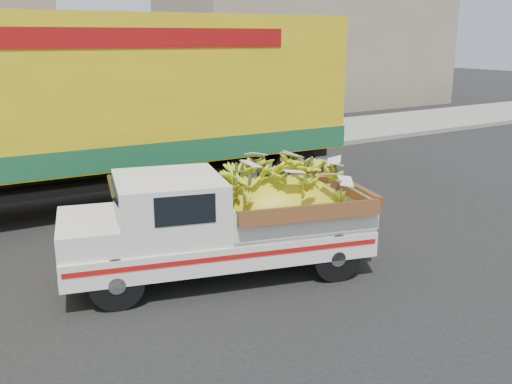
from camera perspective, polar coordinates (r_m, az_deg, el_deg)
ground at (r=8.51m, az=-3.90°, el=-8.08°), size 100.00×100.00×0.00m
curb at (r=14.59m, az=-16.99°, el=1.55°), size 60.00×0.25×0.15m
sidewalk at (r=16.58m, az=-19.01°, el=2.96°), size 60.00×4.00×0.14m
building_right at (r=28.81m, az=5.51°, el=14.49°), size 14.00×6.00×6.00m
pickup_truck at (r=8.25m, az=-1.63°, el=-2.76°), size 4.59×2.68×1.52m
semi_trailer at (r=11.66m, az=-18.95°, el=8.32°), size 12.04×3.19×3.80m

